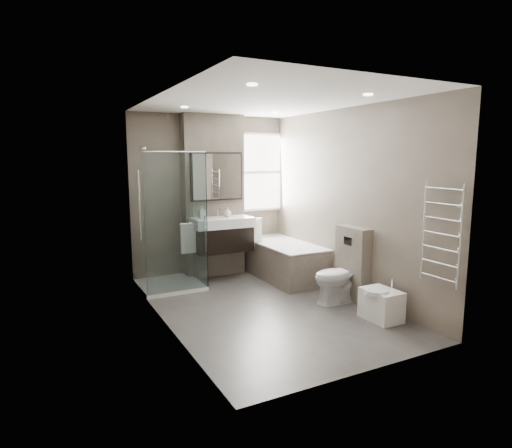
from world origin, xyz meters
TOP-DOWN VIEW (x-y plane):
  - room at (0.00, 0.00)m, footprint 2.70×3.90m
  - vanity_pier at (0.00, 1.77)m, footprint 1.00×0.25m
  - vanity at (0.00, 1.43)m, footprint 0.95×0.47m
  - mirror_cabinet at (0.00, 1.61)m, footprint 0.86×0.08m
  - towel_left at (-0.56, 1.40)m, footprint 0.24×0.06m
  - towel_right at (0.56, 1.40)m, footprint 0.24×0.06m
  - shower_enclosure at (-0.75, 1.35)m, footprint 0.90×0.90m
  - bathtub at (0.92, 1.10)m, footprint 0.75×1.60m
  - window at (0.90, 1.88)m, footprint 0.98×0.06m
  - toilet at (0.97, -0.28)m, footprint 0.74×0.45m
  - cistern_box at (1.21, -0.25)m, footprint 0.19×0.55m
  - bidet at (1.01, -1.01)m, footprint 0.40×0.46m
  - towel_radiator at (1.25, -1.60)m, footprint 0.03×0.49m
  - soap_bottle_a at (-0.32, 1.43)m, footprint 0.09×0.09m
  - soap_bottle_b at (0.12, 1.46)m, footprint 0.12×0.12m

SIDE VIEW (x-z plane):
  - bidet at x=1.01m, z-range -0.05..0.44m
  - bathtub at x=0.92m, z-range 0.03..0.60m
  - toilet at x=0.97m, z-range 0.00..0.72m
  - shower_enclosure at x=-0.75m, z-range -0.51..1.49m
  - cistern_box at x=1.21m, z-range 0.00..1.00m
  - towel_left at x=-0.56m, z-range 0.50..0.94m
  - towel_right at x=0.56m, z-range 0.50..0.94m
  - vanity at x=0.00m, z-range 0.41..1.07m
  - soap_bottle_b at x=0.12m, z-range 1.00..1.15m
  - soap_bottle_a at x=-0.32m, z-range 1.00..1.20m
  - towel_radiator at x=1.25m, z-range 0.57..1.67m
  - room at x=0.00m, z-range -0.05..2.65m
  - vanity_pier at x=0.00m, z-range 0.00..2.60m
  - mirror_cabinet at x=0.00m, z-range 1.25..2.01m
  - window at x=0.90m, z-range 1.01..2.34m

